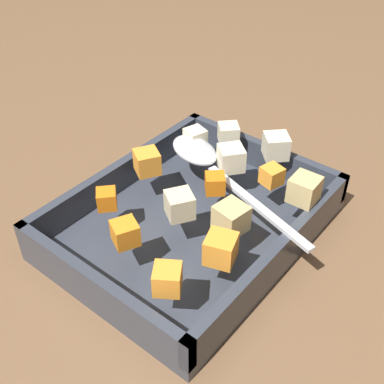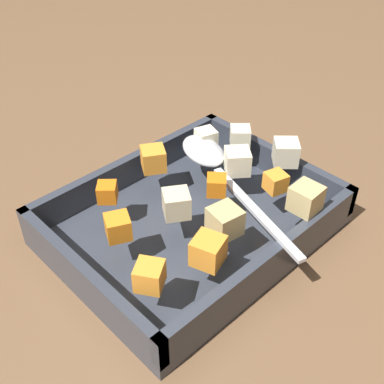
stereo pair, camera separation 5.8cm
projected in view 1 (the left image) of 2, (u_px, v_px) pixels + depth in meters
The scene contains 17 objects.
ground_plane at pixel (190, 226), 0.63m from camera, with size 4.00×4.00×0.00m, color brown.
baking_dish at pixel (192, 223), 0.61m from camera, with size 0.32×0.25×0.05m.
carrot_chunk_rim_edge at pixel (167, 279), 0.47m from camera, with size 0.03×0.03×0.03m, color orange.
carrot_chunk_front_center at pixel (148, 162), 0.62m from camera, with size 0.03×0.03×0.03m, color orange.
carrot_chunk_near_left at pixel (107, 199), 0.57m from camera, with size 0.02×0.02×0.02m, color orange.
carrot_chunk_mid_right at pixel (215, 183), 0.59m from camera, with size 0.02×0.02×0.02m, color orange.
carrot_chunk_heap_top at pixel (221, 249), 0.50m from camera, with size 0.03×0.03×0.03m, color orange.
carrot_chunk_corner_sw at pixel (124, 232), 0.52m from camera, with size 0.03×0.03×0.03m, color orange.
carrot_chunk_near_spoon at pixel (272, 176), 0.60m from camera, with size 0.02×0.02×0.02m, color orange.
potato_chunk_far_left at pixel (180, 205), 0.55m from camera, with size 0.03×0.03×0.03m, color beige.
potato_chunk_under_handle at pixel (231, 158), 0.63m from camera, with size 0.03×0.03×0.03m, color beige.
potato_chunk_near_right at pixel (195, 138), 0.67m from camera, with size 0.02×0.02×0.02m, color beige.
potato_chunk_corner_nw at pixel (304, 189), 0.57m from camera, with size 0.03×0.03×0.03m, color tan.
potato_chunk_corner_ne at pixel (231, 218), 0.53m from camera, with size 0.03×0.03×0.03m, color tan.
potato_chunk_back_center at pixel (228, 134), 0.67m from camera, with size 0.03×0.03×0.03m, color beige.
parsnip_chunk_mid_left at pixel (276, 146), 0.65m from camera, with size 0.03×0.03×0.03m, color beige.
serving_spoon at pixel (201, 155), 0.64m from camera, with size 0.10×0.25×0.02m.
Camera 1 is at (-0.36, -0.29, 0.43)m, focal length 46.26 mm.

